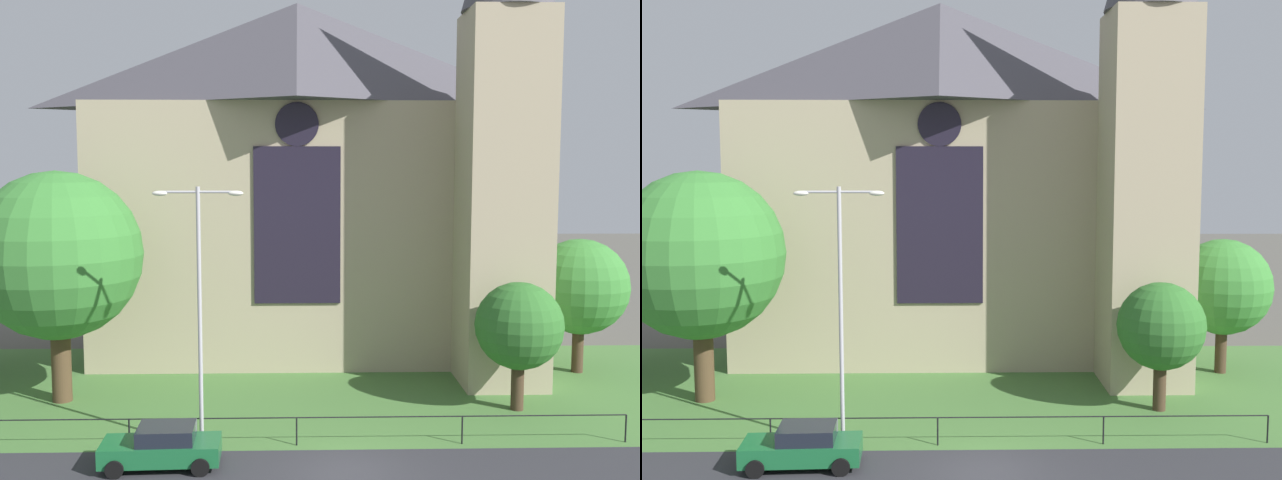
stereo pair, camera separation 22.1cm
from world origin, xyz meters
TOP-DOWN VIEW (x-y plane):
  - ground at (0.00, 10.00)m, footprint 160.00×160.00m
  - grass_verge at (0.00, 8.00)m, footprint 120.00×20.00m
  - church_building at (-0.97, 17.92)m, footprint 23.20×16.20m
  - iron_railing at (-1.74, 2.50)m, footprint 25.70×0.07m
  - tree_right_far at (12.85, 12.37)m, footprint 4.93×4.93m
  - tree_left_near at (-12.50, 8.23)m, footprint 7.59×7.59m
  - tree_right_near at (7.97, 6.48)m, footprint 3.84×3.84m
  - streetlamp_near at (-5.37, 2.40)m, footprint 3.37×0.26m
  - parked_car_green at (-6.52, 0.57)m, footprint 4.27×2.16m

SIDE VIEW (x-z plane):
  - ground at x=0.00m, z-range 0.00..0.00m
  - grass_verge at x=0.00m, z-range 0.00..0.01m
  - parked_car_green at x=-6.52m, z-range -0.01..1.50m
  - iron_railing at x=-1.74m, z-range 0.39..1.52m
  - tree_right_near at x=7.97m, z-range 0.89..6.58m
  - tree_right_far at x=12.85m, z-range 1.00..7.99m
  - streetlamp_near at x=-5.37m, z-range 1.19..11.17m
  - tree_left_near at x=-12.50m, z-range 1.43..11.96m
  - church_building at x=-0.97m, z-range -2.73..23.27m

